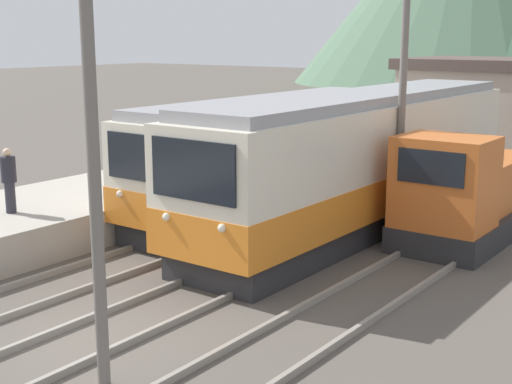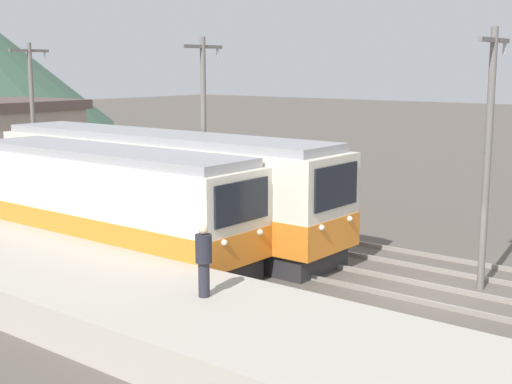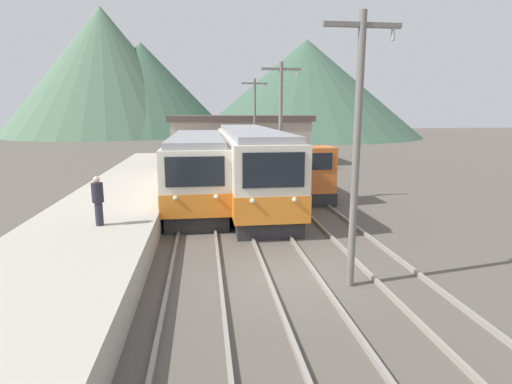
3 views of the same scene
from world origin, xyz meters
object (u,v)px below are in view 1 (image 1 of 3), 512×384
(commuter_train_center, at_px, (364,164))
(shunting_locomotive, at_px, (466,196))
(person_on_platform, at_px, (9,178))
(catenary_mast_mid, at_px, (403,94))
(catenary_mast_near, at_px, (93,140))
(commuter_train_left, at_px, (274,161))

(commuter_train_center, relative_size, shunting_locomotive, 2.64)
(person_on_platform, bearing_deg, catenary_mast_mid, 42.44)
(catenary_mast_near, height_order, person_on_platform, catenary_mast_near)
(shunting_locomotive, distance_m, catenary_mast_near, 11.92)
(commuter_train_center, bearing_deg, shunting_locomotive, 3.92)
(catenary_mast_mid, bearing_deg, catenary_mast_near, -90.00)
(commuter_train_left, bearing_deg, person_on_platform, -114.17)
(shunting_locomotive, relative_size, person_on_platform, 3.39)
(catenary_mast_near, bearing_deg, person_on_platform, 154.38)
(commuter_train_left, distance_m, catenary_mast_near, 11.79)
(catenary_mast_mid, bearing_deg, commuter_train_left, 176.41)
(commuter_train_center, bearing_deg, commuter_train_left, -168.57)
(catenary_mast_mid, relative_size, person_on_platform, 4.30)
(commuter_train_center, relative_size, catenary_mast_mid, 2.08)
(shunting_locomotive, bearing_deg, person_on_platform, -138.70)
(commuter_train_left, height_order, catenary_mast_near, catenary_mast_near)
(commuter_train_left, xyz_separation_m, shunting_locomotive, (5.80, 0.77, -0.47))
(commuter_train_left, relative_size, commuter_train_center, 0.76)
(commuter_train_center, relative_size, person_on_platform, 8.94)
(commuter_train_left, relative_size, shunting_locomotive, 2.00)
(catenary_mast_near, relative_size, person_on_platform, 4.30)
(commuter_train_center, height_order, person_on_platform, commuter_train_center)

